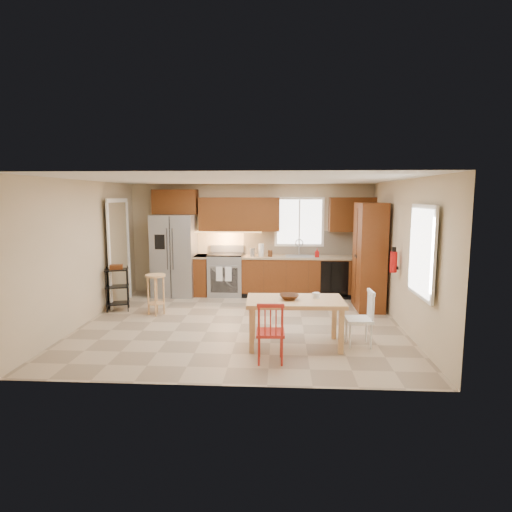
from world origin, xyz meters
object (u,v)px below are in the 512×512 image
at_px(pantry, 369,256).
at_px(dining_table, 295,323).
at_px(soap_bottle, 317,253).
at_px(refrigerator, 174,255).
at_px(chair_red, 270,332).
at_px(bar_stool, 156,295).
at_px(table_jar, 316,297).
at_px(table_bowl, 289,300).
at_px(fire_extinguisher, 394,262).
at_px(utility_cart, 117,289).
at_px(chair_white, 359,318).
at_px(range_stove, 226,275).

xyz_separation_m(pantry, dining_table, (-1.53, -2.26, -0.70)).
height_order(soap_bottle, dining_table, soap_bottle).
bearing_deg(refrigerator, dining_table, -50.71).
bearing_deg(pantry, chair_red, -122.83).
bearing_deg(bar_stool, dining_table, -16.26).
bearing_deg(table_jar, table_bowl, -167.47).
height_order(refrigerator, dining_table, refrigerator).
bearing_deg(soap_bottle, table_jar, -94.92).
relative_size(fire_extinguisher, dining_table, 0.25).
distance_m(pantry, dining_table, 2.81).
bearing_deg(table_jar, refrigerator, 133.31).
height_order(fire_extinguisher, bar_stool, fire_extinguisher).
bearing_deg(utility_cart, soap_bottle, 2.11).
bearing_deg(chair_red, pantry, 55.25).
distance_m(chair_white, table_jar, 0.71).
bearing_deg(chair_white, bar_stool, 64.86).
relative_size(table_bowl, bar_stool, 0.38).
bearing_deg(chair_red, dining_table, 59.79).
xyz_separation_m(soap_bottle, chair_white, (0.37, -3.11, -0.58)).
xyz_separation_m(soap_bottle, dining_table, (-0.58, -3.16, -0.65)).
bearing_deg(utility_cart, range_stove, 19.74).
height_order(table_bowl, utility_cart, utility_cart).
bearing_deg(range_stove, table_jar, -60.75).
xyz_separation_m(fire_extinguisher, chair_red, (-2.08, -1.86, -0.68)).
distance_m(dining_table, table_jar, 0.50).
xyz_separation_m(chair_white, utility_cart, (-4.35, 1.76, 0.01)).
relative_size(refrigerator, pantry, 0.87).
xyz_separation_m(soap_bottle, bar_stool, (-3.14, -1.60, -0.61)).
height_order(range_stove, table_jar, range_stove).
height_order(range_stove, utility_cart, range_stove).
bearing_deg(bar_stool, fire_extinguisher, 10.35).
bearing_deg(chair_white, range_stove, 35.06).
bearing_deg(dining_table, table_bowl, 178.09).
distance_m(fire_extinguisher, bar_stool, 4.36).
xyz_separation_m(range_stove, chair_white, (2.40, -3.19, -0.04)).
relative_size(chair_red, bar_stool, 1.09).
distance_m(dining_table, bar_stool, 3.00).
bearing_deg(table_jar, soap_bottle, 85.08).
xyz_separation_m(range_stove, pantry, (2.98, -0.99, 0.59)).
height_order(pantry, table_jar, pantry).
height_order(range_stove, soap_bottle, soap_bottle).
xyz_separation_m(table_bowl, bar_stool, (-2.48, 1.56, -0.32)).
height_order(soap_bottle, chair_white, soap_bottle).
distance_m(refrigerator, bar_stool, 1.71).
bearing_deg(dining_table, chair_white, 1.10).
bearing_deg(pantry, table_bowl, -125.59).
height_order(refrigerator, utility_cart, refrigerator).
xyz_separation_m(pantry, utility_cart, (-4.93, -0.45, -0.62)).
relative_size(fire_extinguisher, chair_white, 0.43).
relative_size(refrigerator, fire_extinguisher, 5.06).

